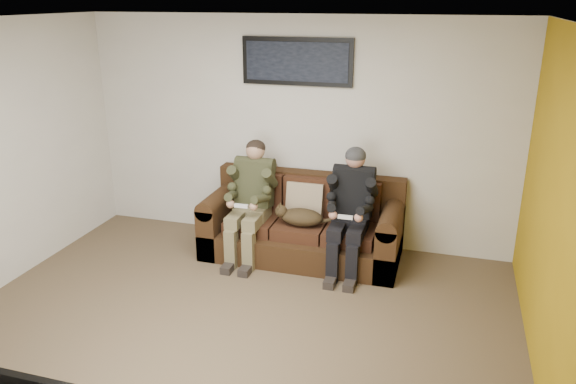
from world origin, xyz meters
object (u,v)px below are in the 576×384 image
(sofa, at_px, (304,226))
(person_left, at_px, (251,194))
(cat, at_px, (300,217))
(framed_poster, at_px, (297,62))
(person_right, at_px, (351,204))

(sofa, height_order, person_left, person_left)
(sofa, relative_size, cat, 3.28)
(cat, distance_m, framed_poster, 1.69)
(sofa, relative_size, person_left, 1.68)
(person_right, xyz_separation_m, cat, (-0.54, -0.04, -0.19))
(person_left, xyz_separation_m, person_right, (1.11, 0.00, 0.00))
(framed_poster, bearing_deg, sofa, -62.78)
(person_left, relative_size, framed_poster, 1.03)
(person_left, xyz_separation_m, framed_poster, (0.36, 0.57, 1.38))
(person_left, bearing_deg, framed_poster, 58.01)
(sofa, height_order, person_right, person_right)
(person_left, distance_m, cat, 0.60)
(person_left, bearing_deg, person_right, 0.02)
(sofa, xyz_separation_m, cat, (0.01, -0.22, 0.20))
(person_right, height_order, framed_poster, framed_poster)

